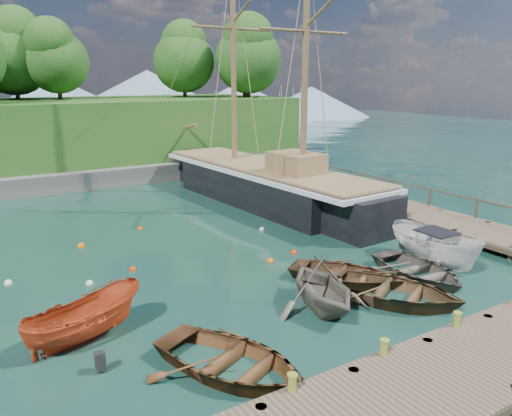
# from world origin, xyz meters

# --- Properties ---
(ground) EXTENTS (160.00, 160.00, 0.00)m
(ground) POSITION_xyz_m (0.00, 0.00, 0.00)
(ground) COLOR #123325
(ground) RESTS_ON ground
(dock_near) EXTENTS (20.00, 3.20, 1.10)m
(dock_near) POSITION_xyz_m (2.00, -6.50, 0.43)
(dock_near) COLOR #4B3B2C
(dock_near) RESTS_ON ground
(dock_east) EXTENTS (3.20, 24.00, 1.10)m
(dock_east) POSITION_xyz_m (11.50, 7.00, 0.43)
(dock_east) COLOR #4B3B2C
(dock_east) RESTS_ON ground
(bollard_0) EXTENTS (0.26, 0.26, 0.45)m
(bollard_0) POSITION_xyz_m (-4.00, -5.10, 0.00)
(bollard_0) COLOR olive
(bollard_0) RESTS_ON ground
(bollard_1) EXTENTS (0.26, 0.26, 0.45)m
(bollard_1) POSITION_xyz_m (-1.00, -5.10, 0.00)
(bollard_1) COLOR olive
(bollard_1) RESTS_ON ground
(bollard_2) EXTENTS (0.26, 0.26, 0.45)m
(bollard_2) POSITION_xyz_m (2.00, -5.10, 0.00)
(bollard_2) COLOR olive
(bollard_2) RESTS_ON ground
(rowboat_0) EXTENTS (4.95, 5.61, 0.96)m
(rowboat_0) POSITION_xyz_m (-4.42, -2.89, 0.00)
(rowboat_0) COLOR brown
(rowboat_0) RESTS_ON ground
(rowboat_1) EXTENTS (4.08, 4.47, 2.01)m
(rowboat_1) POSITION_xyz_m (0.10, -1.16, 0.00)
(rowboat_1) COLOR #696355
(rowboat_1) RESTS_ON ground
(rowboat_2) EXTENTS (5.55, 6.15, 1.05)m
(rowboat_2) POSITION_xyz_m (2.62, -1.93, 0.00)
(rowboat_2) COLOR #513B24
(rowboat_2) RESTS_ON ground
(rowboat_3) EXTENTS (3.35, 4.49, 0.89)m
(rowboat_3) POSITION_xyz_m (5.15, -0.98, 0.00)
(rowboat_3) COLOR #5A5249
(rowboat_3) RESTS_ON ground
(rowboat_4) EXTENTS (5.02, 5.37, 0.91)m
(rowboat_4) POSITION_xyz_m (2.36, 0.15, 0.00)
(rowboat_4) COLOR #53331E
(rowboat_4) RESTS_ON ground
(motorboat_orange) EXTENTS (4.23, 2.68, 1.53)m
(motorboat_orange) POSITION_xyz_m (-7.30, 1.00, 0.00)
(motorboat_orange) COLOR #C2441D
(motorboat_orange) RESTS_ON ground
(cabin_boat_white) EXTENTS (1.76, 4.59, 1.77)m
(cabin_boat_white) POSITION_xyz_m (7.00, -0.28, 0.00)
(cabin_boat_white) COLOR silver
(cabin_boat_white) RESTS_ON ground
(schooner) EXTENTS (5.64, 25.68, 18.48)m
(schooner) POSITION_xyz_m (6.69, 12.55, 1.02)
(schooner) COLOR black
(schooner) RESTS_ON ground
(mooring_buoy_0) EXTENTS (0.30, 0.30, 0.30)m
(mooring_buoy_0) POSITION_xyz_m (-6.17, 5.23, 0.00)
(mooring_buoy_0) COLOR silver
(mooring_buoy_0) RESTS_ON ground
(mooring_buoy_1) EXTENTS (0.30, 0.30, 0.30)m
(mooring_buoy_1) POSITION_xyz_m (-4.27, 5.79, 0.00)
(mooring_buoy_1) COLOR #DC3800
(mooring_buoy_1) RESTS_ON ground
(mooring_buoy_2) EXTENTS (0.31, 0.31, 0.31)m
(mooring_buoy_2) POSITION_xyz_m (1.11, 3.58, 0.00)
(mooring_buoy_2) COLOR #F0600B
(mooring_buoy_2) RESTS_ON ground
(mooring_buoy_3) EXTENTS (0.29, 0.29, 0.29)m
(mooring_buoy_3) POSITION_xyz_m (3.31, 7.69, 0.00)
(mooring_buoy_3) COLOR silver
(mooring_buoy_3) RESTS_ON ground
(mooring_buoy_4) EXTENTS (0.36, 0.36, 0.36)m
(mooring_buoy_4) POSITION_xyz_m (-5.38, 9.94, 0.00)
(mooring_buoy_4) COLOR #F56D00
(mooring_buoy_4) RESTS_ON ground
(mooring_buoy_5) EXTENTS (0.27, 0.27, 0.27)m
(mooring_buoy_5) POSITION_xyz_m (-2.07, 11.23, 0.00)
(mooring_buoy_5) COLOR #F04F05
(mooring_buoy_5) RESTS_ON ground
(mooring_buoy_6) EXTENTS (0.31, 0.31, 0.31)m
(mooring_buoy_6) POSITION_xyz_m (-8.83, 6.91, 0.00)
(mooring_buoy_6) COLOR silver
(mooring_buoy_6) RESTS_ON ground
(mooring_buoy_7) EXTENTS (0.31, 0.31, 0.31)m
(mooring_buoy_7) POSITION_xyz_m (2.60, 3.90, 0.00)
(mooring_buoy_7) COLOR red
(mooring_buoy_7) RESTS_ON ground
(distant_ridge) EXTENTS (117.00, 40.00, 10.00)m
(distant_ridge) POSITION_xyz_m (4.30, 70.00, 4.35)
(distant_ridge) COLOR #728CA5
(distant_ridge) RESTS_ON ground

